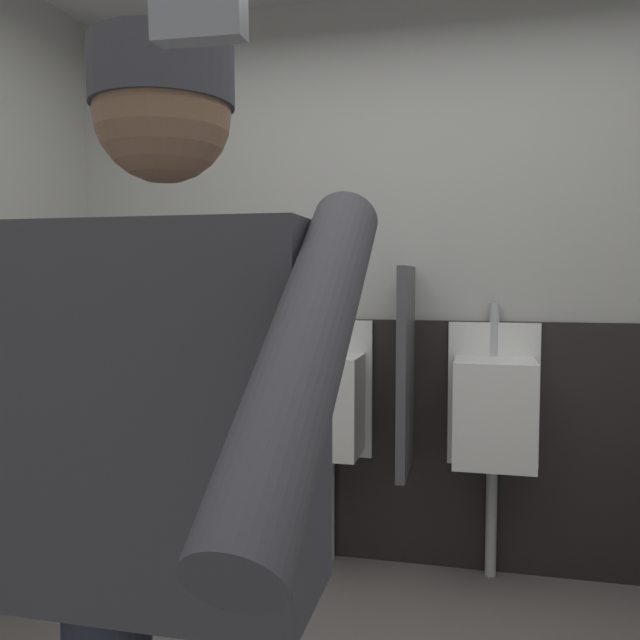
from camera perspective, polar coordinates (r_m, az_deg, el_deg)
The scene contains 6 objects.
wall_back at distance 3.14m, azimuth 8.58°, elevation 3.12°, with size 4.02×0.12×2.64m, color #B2B2AD.
wainscot_band_back at distance 3.16m, azimuth 8.33°, elevation -10.52°, with size 3.42×0.03×1.15m, color black.
urinal_left at distance 3.03m, azimuth 0.46°, elevation -7.19°, with size 0.40×0.34×1.24m.
urinal_middle at distance 2.96m, azimuth 14.88°, elevation -7.58°, with size 0.40×0.34×1.24m.
privacy_divider_panel at distance 2.88m, azimuth 7.47°, elevation -4.32°, with size 0.04×0.40×0.90m, color #4C4C51.
person at distance 1.07m, azimuth -13.24°, elevation -15.72°, with size 0.68×0.60×1.69m.
Camera 1 is at (0.26, -1.48, 1.35)m, focal length 36.76 mm.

